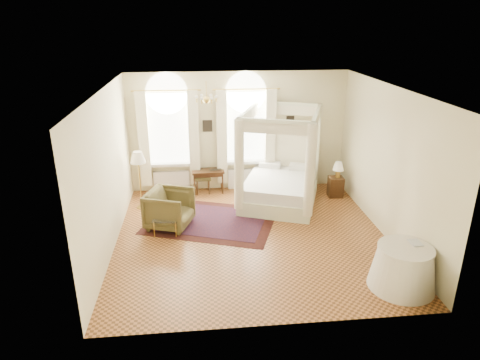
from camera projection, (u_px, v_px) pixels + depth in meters
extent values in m
plane|color=#A76130|center=(251.00, 236.00, 9.67)|extent=(6.00, 6.00, 0.00)
plane|color=#F3EAB9|center=(238.00, 132.00, 11.86)|extent=(6.00, 0.00, 6.00)
plane|color=#F3EAB9|center=(279.00, 234.00, 6.29)|extent=(6.00, 0.00, 6.00)
plane|color=#F3EAB9|center=(108.00, 172.00, 8.79)|extent=(0.00, 6.00, 6.00)
plane|color=#F3EAB9|center=(388.00, 163.00, 9.37)|extent=(0.00, 6.00, 6.00)
plane|color=white|center=(253.00, 89.00, 8.49)|extent=(6.00, 6.00, 0.00)
cube|color=white|center=(169.00, 129.00, 11.60)|extent=(1.10, 0.04, 1.90)
cylinder|color=white|center=(167.00, 93.00, 11.26)|extent=(1.10, 0.04, 1.10)
cube|color=white|center=(171.00, 164.00, 11.87)|extent=(1.32, 0.24, 0.08)
cube|color=beige|center=(144.00, 140.00, 11.47)|extent=(0.28, 0.14, 2.60)
cube|color=beige|center=(194.00, 139.00, 11.60)|extent=(0.28, 0.14, 2.60)
cube|color=white|center=(172.00, 181.00, 12.07)|extent=(1.00, 0.12, 0.58)
cube|color=white|center=(246.00, 127.00, 11.80)|extent=(1.10, 0.04, 1.90)
cylinder|color=white|center=(246.00, 92.00, 11.46)|extent=(1.10, 0.04, 1.10)
cube|color=white|center=(246.00, 162.00, 12.07)|extent=(1.32, 0.24, 0.08)
cube|color=beige|center=(222.00, 138.00, 11.67)|extent=(0.28, 0.14, 2.60)
cube|color=beige|center=(270.00, 136.00, 11.80)|extent=(0.28, 0.14, 2.60)
cube|color=white|center=(246.00, 178.00, 12.27)|extent=(1.00, 0.12, 0.58)
cylinder|color=gold|center=(206.00, 90.00, 9.59)|extent=(0.02, 0.02, 0.40)
sphere|color=gold|center=(207.00, 100.00, 9.67)|extent=(0.16, 0.16, 0.16)
sphere|color=beige|center=(216.00, 97.00, 9.66)|extent=(0.07, 0.07, 0.07)
sphere|color=beige|center=(211.00, 95.00, 9.83)|extent=(0.07, 0.07, 0.07)
sphere|color=beige|center=(201.00, 96.00, 9.81)|extent=(0.07, 0.07, 0.07)
sphere|color=beige|center=(197.00, 97.00, 9.62)|extent=(0.07, 0.07, 0.07)
sphere|color=beige|center=(202.00, 98.00, 9.45)|extent=(0.07, 0.07, 0.07)
sphere|color=beige|center=(212.00, 98.00, 9.47)|extent=(0.07, 0.07, 0.07)
cube|color=black|center=(207.00, 126.00, 11.68)|extent=(0.26, 0.03, 0.32)
cube|color=black|center=(290.00, 120.00, 11.87)|extent=(0.22, 0.03, 0.26)
cube|color=beige|center=(279.00, 196.00, 11.35)|extent=(2.46, 2.72, 0.38)
cube|color=white|center=(280.00, 184.00, 11.23)|extent=(2.33, 2.58, 0.30)
cube|color=beige|center=(286.00, 156.00, 12.05)|extent=(1.73, 0.70, 1.28)
cube|color=beige|center=(257.00, 145.00, 12.13)|extent=(0.12, 0.12, 2.45)
cube|color=beige|center=(317.00, 150.00, 11.74)|extent=(0.12, 0.12, 2.45)
cube|color=beige|center=(239.00, 170.00, 10.22)|extent=(0.12, 0.12, 2.45)
cube|color=beige|center=(310.00, 175.00, 9.84)|extent=(0.12, 0.12, 2.45)
cube|color=beige|center=(288.00, 104.00, 11.50)|extent=(1.73, 0.70, 0.09)
cube|color=beige|center=(275.00, 121.00, 9.59)|extent=(1.73, 0.70, 0.09)
cube|color=beige|center=(249.00, 110.00, 10.73)|extent=(0.84, 2.13, 0.09)
cube|color=beige|center=(317.00, 114.00, 10.35)|extent=(0.84, 2.13, 0.09)
cube|color=beige|center=(288.00, 109.00, 11.55)|extent=(1.77, 0.68, 0.30)
cube|color=beige|center=(275.00, 128.00, 9.64)|extent=(1.77, 0.68, 0.30)
cube|color=beige|center=(249.00, 116.00, 10.79)|extent=(0.83, 2.18, 0.30)
cube|color=beige|center=(316.00, 120.00, 10.41)|extent=(0.83, 2.18, 0.30)
cylinder|color=beige|center=(239.00, 165.00, 10.18)|extent=(0.23, 0.23, 2.24)
cylinder|color=beige|center=(310.00, 171.00, 9.80)|extent=(0.23, 0.23, 2.24)
cube|color=#3C2210|center=(335.00, 187.00, 11.72)|extent=(0.41, 0.37, 0.55)
cylinder|color=gold|center=(338.00, 173.00, 11.61)|extent=(0.13, 0.13, 0.21)
cone|color=beige|center=(338.00, 166.00, 11.53)|extent=(0.30, 0.30, 0.23)
cube|color=#3C2210|center=(208.00, 171.00, 11.86)|extent=(0.90, 0.49, 0.05)
cube|color=#3C2210|center=(208.00, 174.00, 11.89)|extent=(0.81, 0.40, 0.09)
cylinder|color=#3C2210|center=(194.00, 180.00, 12.09)|extent=(0.04, 0.04, 0.62)
cylinder|color=#3C2210|center=(221.00, 179.00, 12.20)|extent=(0.04, 0.04, 0.62)
cylinder|color=#3C2210|center=(195.00, 185.00, 11.77)|extent=(0.04, 0.04, 0.62)
cylinder|color=#3C2210|center=(223.00, 183.00, 11.87)|extent=(0.04, 0.04, 0.62)
imported|color=black|center=(215.00, 169.00, 11.87)|extent=(0.39, 0.30, 0.03)
cube|color=#473F1E|center=(203.00, 177.00, 11.91)|extent=(0.45, 0.45, 0.09)
cylinder|color=#3C2210|center=(197.00, 188.00, 11.83)|extent=(0.04, 0.04, 0.41)
cylinder|color=#3C2210|center=(209.00, 187.00, 11.87)|extent=(0.04, 0.04, 0.41)
cylinder|color=#3C2210|center=(197.00, 184.00, 12.14)|extent=(0.04, 0.04, 0.41)
cylinder|color=#3C2210|center=(208.00, 183.00, 12.17)|extent=(0.04, 0.04, 0.41)
imported|color=#4A411F|center=(170.00, 209.00, 9.97)|extent=(1.25, 1.23, 0.90)
cube|color=white|center=(166.00, 219.00, 9.64)|extent=(0.61, 0.46, 0.02)
cylinder|color=gold|center=(154.00, 230.00, 9.56)|extent=(0.02, 0.02, 0.38)
cylinder|color=gold|center=(176.00, 230.00, 9.55)|extent=(0.02, 0.02, 0.38)
cylinder|color=gold|center=(157.00, 223.00, 9.86)|extent=(0.02, 0.02, 0.38)
cylinder|color=gold|center=(178.00, 223.00, 9.85)|extent=(0.02, 0.02, 0.38)
cylinder|color=gold|center=(142.00, 207.00, 11.11)|extent=(0.27, 0.27, 0.03)
cylinder|color=gold|center=(140.00, 184.00, 10.87)|extent=(0.04, 0.04, 1.33)
cone|color=beige|center=(138.00, 157.00, 10.62)|extent=(0.39, 0.39, 0.28)
cube|color=#3C140E|center=(211.00, 221.00, 10.38)|extent=(3.52, 3.01, 0.01)
cube|color=black|center=(211.00, 221.00, 10.38)|extent=(2.92, 2.41, 0.01)
cone|color=white|center=(403.00, 268.00, 7.73)|extent=(1.20, 1.20, 0.77)
cylinder|color=white|center=(406.00, 248.00, 7.59)|extent=(0.98, 0.98, 0.04)
imported|color=black|center=(410.00, 243.00, 7.69)|extent=(0.20, 0.27, 0.02)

